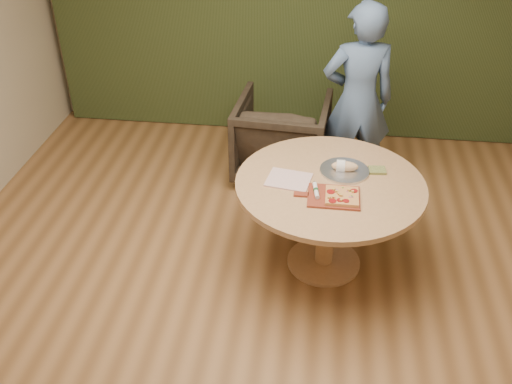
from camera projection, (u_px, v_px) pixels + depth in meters
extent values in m
cube|color=olive|center=(250.00, 324.00, 3.92)|extent=(5.00, 6.00, 0.02)
cylinder|color=tan|center=(323.00, 261.00, 4.41)|extent=(0.56, 0.56, 0.03)
cylinder|color=tan|center=(326.00, 227.00, 4.22)|extent=(0.13, 0.13, 0.68)
cylinder|color=tan|center=(330.00, 184.00, 4.01)|extent=(1.34, 1.34, 0.04)
cube|color=maroon|center=(334.00, 197.00, 3.84)|extent=(0.35, 0.28, 0.01)
cube|color=maroon|center=(301.00, 194.00, 3.86)|extent=(0.10, 0.05, 0.01)
cube|color=tan|center=(342.00, 196.00, 3.81)|extent=(0.22, 0.22, 0.02)
cylinder|color=maroon|center=(346.00, 201.00, 3.74)|extent=(0.04, 0.04, 0.00)
cylinder|color=maroon|center=(332.00, 201.00, 3.74)|extent=(0.05, 0.05, 0.00)
cylinder|color=maroon|center=(354.00, 191.00, 3.84)|extent=(0.05, 0.05, 0.00)
cylinder|color=maroon|center=(331.00, 192.00, 3.83)|extent=(0.05, 0.05, 0.00)
cylinder|color=maroon|center=(340.00, 200.00, 3.75)|extent=(0.04, 0.04, 0.00)
cube|color=#D8A551|center=(341.00, 195.00, 3.79)|extent=(0.02, 0.02, 0.01)
cube|color=#D8A551|center=(353.00, 192.00, 3.82)|extent=(0.02, 0.02, 0.01)
cube|color=#D8A551|center=(349.00, 190.00, 3.84)|extent=(0.02, 0.02, 0.01)
cube|color=#D8A551|center=(329.00, 197.00, 3.77)|extent=(0.02, 0.02, 0.01)
cube|color=#D8A551|center=(337.00, 191.00, 3.83)|extent=(0.02, 0.02, 0.01)
cube|color=#D8A551|center=(333.00, 197.00, 3.77)|extent=(0.02, 0.02, 0.01)
cube|color=#D8A551|center=(341.00, 200.00, 3.74)|extent=(0.02, 0.02, 0.01)
cube|color=#D8A551|center=(334.00, 189.00, 3.85)|extent=(0.03, 0.03, 0.01)
cube|color=#D8A551|center=(339.00, 194.00, 3.80)|extent=(0.03, 0.03, 0.01)
cube|color=#1A6512|center=(343.00, 188.00, 3.87)|extent=(0.01, 0.01, 0.00)
cube|color=#1A6512|center=(347.00, 201.00, 3.75)|extent=(0.01, 0.01, 0.00)
cube|color=#1A6512|center=(350.00, 191.00, 3.84)|extent=(0.01, 0.01, 0.00)
cube|color=#1A6512|center=(352.00, 196.00, 3.79)|extent=(0.01, 0.01, 0.00)
cube|color=#1A6512|center=(348.00, 202.00, 3.74)|extent=(0.01, 0.01, 0.00)
cube|color=#A44A86|center=(351.00, 197.00, 3.78)|extent=(0.03, 0.01, 0.00)
cube|color=#A44A86|center=(348.00, 191.00, 3.84)|extent=(0.02, 0.03, 0.00)
cube|color=#A44A86|center=(336.00, 189.00, 3.86)|extent=(0.03, 0.02, 0.00)
cube|color=#A44A86|center=(340.00, 194.00, 3.81)|extent=(0.03, 0.02, 0.00)
cylinder|color=silver|center=(316.00, 190.00, 3.86)|extent=(0.05, 0.17, 0.03)
cylinder|color=#194C26|center=(316.00, 190.00, 3.86)|extent=(0.04, 0.03, 0.03)
cube|color=silver|center=(314.00, 183.00, 3.94)|extent=(0.02, 0.04, 0.00)
cube|color=white|center=(289.00, 180.00, 4.02)|extent=(0.34, 0.30, 0.01)
cylinder|color=silver|center=(344.00, 171.00, 4.12)|extent=(0.35, 0.35, 0.01)
cylinder|color=silver|center=(344.00, 170.00, 4.11)|extent=(0.36, 0.36, 0.02)
ellipsoid|color=#DAB485|center=(345.00, 166.00, 4.09)|extent=(0.19, 0.08, 0.07)
cylinder|color=silver|center=(341.00, 166.00, 4.10)|extent=(0.06, 0.09, 0.09)
cube|color=#545F2A|center=(377.00, 170.00, 4.11)|extent=(0.13, 0.11, 0.02)
imported|color=black|center=(282.00, 134.00, 5.28)|extent=(0.88, 0.83, 0.85)
imported|color=#4B6690|center=(357.00, 101.00, 4.86)|extent=(0.69, 0.52, 1.71)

